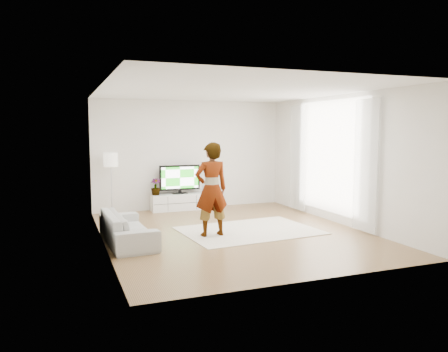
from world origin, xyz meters
name	(u,v)px	position (x,y,z in m)	size (l,w,h in m)	color
floor	(233,232)	(0.00, 0.00, 0.00)	(6.00, 6.00, 0.00)	olive
ceiling	(233,91)	(0.00, 0.00, 2.80)	(6.00, 6.00, 0.00)	white
wall_left	(102,166)	(-2.50, 0.00, 1.40)	(0.02, 6.00, 2.80)	silver
wall_right	(340,160)	(2.50, 0.00, 1.40)	(0.02, 6.00, 2.80)	silver
wall_back	(190,155)	(0.00, 3.00, 1.40)	(5.00, 0.02, 2.80)	silver
wall_front	(317,178)	(0.00, -3.00, 1.40)	(5.00, 0.02, 2.80)	silver
window	(331,157)	(2.48, 0.30, 1.45)	(0.01, 2.60, 2.50)	white
curtain_near	(366,166)	(2.40, -1.00, 1.35)	(0.04, 0.70, 2.60)	white
curtain_far	(298,158)	(2.40, 1.60, 1.35)	(0.04, 0.70, 2.60)	white
media_console	(180,202)	(-0.34, 2.76, 0.21)	(1.49, 0.42, 0.42)	white
television	(180,178)	(-0.34, 2.79, 0.82)	(1.05, 0.21, 0.73)	black
game_console	(204,189)	(0.32, 2.76, 0.52)	(0.07, 0.15, 0.19)	white
potted_plant	(156,187)	(-0.97, 2.77, 0.63)	(0.24, 0.24, 0.42)	#3F7238
rug	(249,230)	(0.36, 0.00, 0.01)	(2.66, 1.92, 0.01)	silver
player	(211,189)	(-0.50, -0.14, 0.91)	(0.66, 0.43, 1.80)	#334772
sofa	(128,228)	(-2.09, -0.07, 0.28)	(1.91, 0.75, 0.56)	beige
floor_lamp	(111,162)	(-2.05, 2.70, 1.27)	(0.33, 0.33, 1.50)	silver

